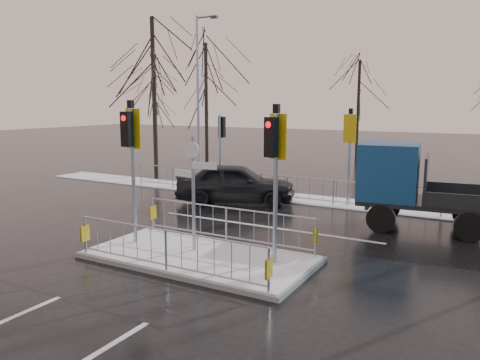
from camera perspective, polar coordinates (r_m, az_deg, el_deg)
The scene contains 12 objects.
ground at distance 12.55m, azimuth -4.97°, elevation -9.59°, with size 120.00×120.00×0.00m, color black.
snow_verge at distance 19.99m, azimuth 9.08°, elevation -2.45°, with size 30.00×2.00×0.04m, color white.
lane_markings at distance 12.29m, azimuth -5.86°, elevation -10.00°, with size 8.00×11.38×0.01m.
traffic_island at distance 12.45m, azimuth -5.01°, elevation -7.86°, with size 6.00×3.04×4.15m.
far_kerb_fixtures at distance 19.24m, azimuth 9.45°, elevation 0.11°, with size 18.00×0.65×3.83m.
car_far_lane at distance 19.16m, azimuth -0.53°, elevation -0.40°, with size 1.94×4.83×1.65m, color black.
flatbed_truck at distance 16.19m, azimuth 20.67°, elevation -0.46°, with size 6.20×2.83×2.78m.
tree_near_a at distance 27.08m, azimuth -10.54°, elevation 13.52°, with size 4.75×4.75×8.97m.
tree_near_b at distance 26.74m, azimuth -4.16°, elevation 11.64°, with size 4.00×4.00×7.55m.
tree_near_c at distance 30.20m, azimuth -10.32°, elevation 10.03°, with size 3.50×3.50×6.61m.
tree_far_a at distance 32.97m, azimuth 14.27°, elevation 10.38°, with size 3.75×3.75×7.08m.
street_lamp_left at distance 23.35m, azimuth -5.01°, elevation 10.36°, with size 1.25×0.18×8.20m.
Camera 1 is at (6.74, -9.78, 4.07)m, focal length 35.00 mm.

